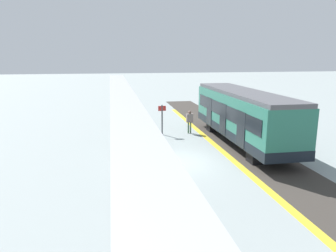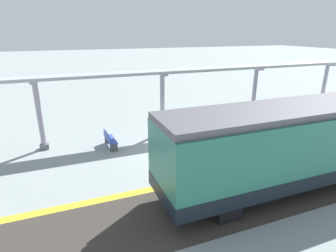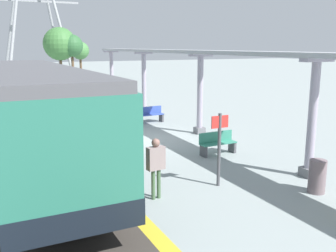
# 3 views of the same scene
# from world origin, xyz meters

# --- Properties ---
(ground_plane) EXTENTS (176.00, 176.00, 0.00)m
(ground_plane) POSITION_xyz_m (0.00, 0.00, 0.00)
(ground_plane) COLOR gray
(tactile_edge_strip) EXTENTS (0.40, 33.94, 0.01)m
(tactile_edge_strip) POSITION_xyz_m (-3.12, 0.00, 0.00)
(tactile_edge_strip) COLOR gold
(tactile_edge_strip) RESTS_ON ground
(trackbed) EXTENTS (3.20, 45.94, 0.01)m
(trackbed) POSITION_xyz_m (-4.92, 0.00, 0.00)
(trackbed) COLOR #38332D
(trackbed) RESTS_ON ground
(train_near_carriage) EXTENTS (2.65, 11.74, 3.48)m
(train_near_carriage) POSITION_xyz_m (-4.91, -2.95, 1.83)
(train_near_carriage) COLOR #29705C
(train_near_carriage) RESTS_ON ground
(canopy_pillar_nearest) EXTENTS (1.10, 0.44, 3.75)m
(canopy_pillar_nearest) POSITION_xyz_m (2.87, -13.41, 1.90)
(canopy_pillar_nearest) COLOR slate
(canopy_pillar_nearest) RESTS_ON ground
(canopy_pillar_second) EXTENTS (1.10, 0.44, 3.75)m
(canopy_pillar_second) POSITION_xyz_m (2.87, -6.82, 1.90)
(canopy_pillar_second) COLOR slate
(canopy_pillar_second) RESTS_ON ground
(canopy_pillar_third) EXTENTS (1.10, 0.44, 3.75)m
(canopy_pillar_third) POSITION_xyz_m (2.87, -0.01, 1.90)
(canopy_pillar_third) COLOR slate
(canopy_pillar_third) RESTS_ON ground
(canopy_pillar_fourth) EXTENTS (1.10, 0.44, 3.75)m
(canopy_pillar_fourth) POSITION_xyz_m (2.87, 6.86, 1.90)
(canopy_pillar_fourth) COLOR slate
(canopy_pillar_fourth) RESTS_ON ground
(canopy_beam) EXTENTS (1.20, 27.65, 0.16)m
(canopy_beam) POSITION_xyz_m (2.87, 0.01, 3.83)
(canopy_beam) COLOR #A8AAB2
(canopy_beam) RESTS_ON canopy_pillar_nearest
(bench_near_end) EXTENTS (1.51, 0.49, 0.86)m
(bench_near_end) POSITION_xyz_m (1.77, -10.04, 0.44)
(bench_near_end) COLOR gold
(bench_near_end) RESTS_ON ground
(bench_mid_platform) EXTENTS (1.51, 0.48, 0.86)m
(bench_mid_platform) POSITION_xyz_m (1.68, -3.34, 0.44)
(bench_mid_platform) COLOR #33836C
(bench_mid_platform) RESTS_ON ground
(bench_extra_slot) EXTENTS (1.52, 0.52, 0.86)m
(bench_extra_slot) POSITION_xyz_m (1.81, 3.50, 0.44)
(bench_extra_slot) COLOR #354FAA
(bench_extra_slot) RESTS_ON ground
(trash_bin) EXTENTS (0.48, 0.48, 0.96)m
(trash_bin) POSITION_xyz_m (2.04, -7.93, 0.48)
(trash_bin) COLOR slate
(trash_bin) RESTS_ON ground
(platform_info_sign) EXTENTS (0.56, 0.10, 2.20)m
(platform_info_sign) POSITION_xyz_m (-0.17, -6.24, 1.33)
(platform_info_sign) COLOR #4C4C51
(platform_info_sign) RESTS_ON ground
(passenger_waiting_near_edge) EXTENTS (0.51, 0.27, 1.69)m
(passenger_waiting_near_edge) POSITION_xyz_m (-2.25, -6.32, 1.06)
(passenger_waiting_near_edge) COLOR #456442
(passenger_waiting_near_edge) RESTS_ON ground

